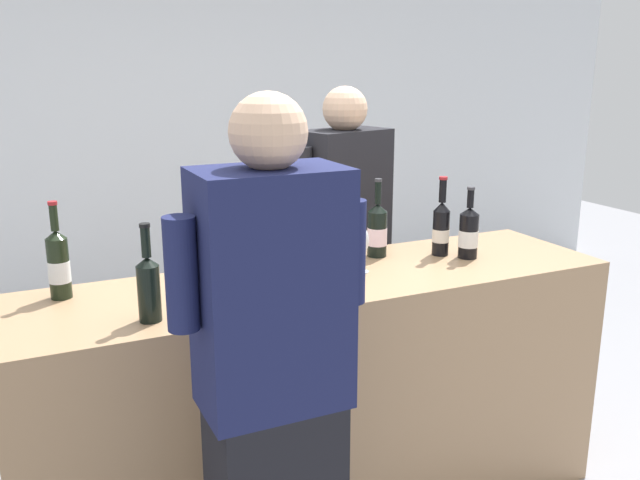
% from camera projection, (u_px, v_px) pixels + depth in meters
% --- Properties ---
extents(wall_back, '(8.00, 0.10, 2.80)m').
position_uv_depth(wall_back, '(166.00, 123.00, 4.76)').
color(wall_back, silver).
rests_on(wall_back, ground_plane).
extents(counter, '(2.32, 0.63, 1.02)m').
position_uv_depth(counter, '(323.00, 398.00, 2.70)').
color(counter, '#9E7A56').
rests_on(counter, ground_plane).
extents(wine_bottle_0, '(0.08, 0.08, 0.31)m').
position_uv_depth(wine_bottle_0, '(268.00, 265.00, 2.35)').
color(wine_bottle_0, black).
rests_on(wine_bottle_0, counter).
extents(wine_bottle_1, '(0.08, 0.08, 0.30)m').
position_uv_depth(wine_bottle_1, '(469.00, 233.00, 2.81)').
color(wine_bottle_1, black).
rests_on(wine_bottle_1, counter).
extents(wine_bottle_2, '(0.07, 0.07, 0.32)m').
position_uv_depth(wine_bottle_2, '(149.00, 285.00, 2.11)').
color(wine_bottle_2, black).
rests_on(wine_bottle_2, counter).
extents(wine_bottle_3, '(0.08, 0.08, 0.31)m').
position_uv_depth(wine_bottle_3, '(237.00, 262.00, 2.37)').
color(wine_bottle_3, black).
rests_on(wine_bottle_3, counter).
extents(wine_bottle_4, '(0.08, 0.08, 0.33)m').
position_uv_depth(wine_bottle_4, '(377.00, 230.00, 2.83)').
color(wine_bottle_4, black).
rests_on(wine_bottle_4, counter).
extents(wine_bottle_5, '(0.07, 0.07, 0.34)m').
position_uv_depth(wine_bottle_5, '(441.00, 227.00, 2.85)').
color(wine_bottle_5, black).
rests_on(wine_bottle_5, counter).
extents(wine_bottle_6, '(0.07, 0.07, 0.34)m').
position_uv_depth(wine_bottle_6, '(59.00, 264.00, 2.32)').
color(wine_bottle_6, black).
rests_on(wine_bottle_6, counter).
extents(wine_glass, '(0.07, 0.07, 0.18)m').
position_uv_depth(wine_glass, '(361.00, 243.00, 2.61)').
color(wine_glass, silver).
rests_on(wine_glass, counter).
extents(person_server, '(0.56, 0.34, 1.71)m').
position_uv_depth(person_server, '(343.00, 267.00, 3.31)').
color(person_server, black).
rests_on(person_server, ground_plane).
extents(person_guest, '(0.54, 0.24, 1.75)m').
position_uv_depth(person_guest, '(274.00, 424.00, 1.83)').
color(person_guest, black).
rests_on(person_guest, ground_plane).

